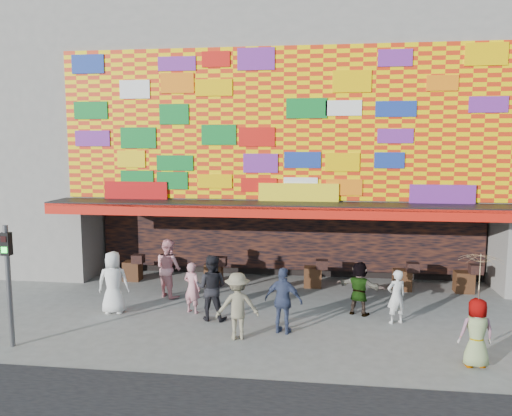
% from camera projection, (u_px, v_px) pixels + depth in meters
% --- Properties ---
extents(ground, '(90.00, 90.00, 0.00)m').
position_uv_depth(ground, '(271.00, 335.00, 12.88)').
color(ground, slate).
rests_on(ground, ground).
extents(shop_building, '(15.20, 9.40, 10.00)m').
position_uv_depth(shop_building, '(291.00, 136.00, 20.26)').
color(shop_building, gray).
rests_on(shop_building, ground).
extents(signal_left, '(0.22, 0.20, 3.00)m').
position_uv_depth(signal_left, '(8.00, 272.00, 11.96)').
color(signal_left, '#59595B').
rests_on(signal_left, ground).
extents(ped_a, '(0.99, 0.74, 1.83)m').
position_uv_depth(ped_a, '(113.00, 282.00, 14.50)').
color(ped_a, silver).
rests_on(ped_a, ground).
extents(ped_b, '(0.64, 0.54, 1.50)m').
position_uv_depth(ped_b, '(192.00, 288.00, 14.55)').
color(ped_b, '#C37E88').
rests_on(ped_b, ground).
extents(ped_c, '(0.95, 0.76, 1.85)m').
position_uv_depth(ped_c, '(211.00, 287.00, 13.95)').
color(ped_c, black).
rests_on(ped_c, ground).
extents(ped_d, '(1.23, 0.91, 1.71)m').
position_uv_depth(ped_d, '(237.00, 306.00, 12.58)').
color(ped_d, '#7C745A').
rests_on(ped_d, ground).
extents(ped_e, '(1.10, 0.68, 1.75)m').
position_uv_depth(ped_e, '(284.00, 301.00, 12.95)').
color(ped_e, '#363F5F').
rests_on(ped_e, ground).
extents(ped_f, '(1.51, 1.00, 1.56)m').
position_uv_depth(ped_f, '(359.00, 288.00, 14.38)').
color(ped_f, gray).
rests_on(ped_f, ground).
extents(ped_g, '(0.81, 0.59, 1.55)m').
position_uv_depth(ped_g, '(477.00, 333.00, 11.00)').
color(ped_g, gray).
rests_on(ped_g, ground).
extents(ped_h, '(0.64, 0.54, 1.50)m').
position_uv_depth(ped_h, '(396.00, 297.00, 13.68)').
color(ped_h, silver).
rests_on(ped_h, ground).
extents(ped_i, '(1.16, 1.12, 1.89)m').
position_uv_depth(ped_i, '(169.00, 268.00, 16.08)').
color(ped_i, pink).
rests_on(ped_i, ground).
extents(parasol, '(1.12, 1.14, 1.81)m').
position_uv_depth(parasol, '(480.00, 273.00, 10.83)').
color(parasol, '#E0B98D').
rests_on(parasol, ground).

